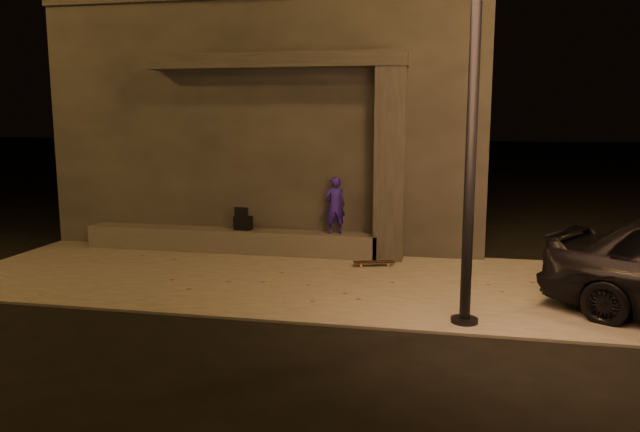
% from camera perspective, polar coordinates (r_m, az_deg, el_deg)
% --- Properties ---
extents(ground, '(120.00, 120.00, 0.00)m').
position_cam_1_polar(ground, '(8.87, -7.36, -9.02)').
color(ground, black).
rests_on(ground, ground).
extents(sidewalk, '(11.00, 4.40, 0.04)m').
position_cam_1_polar(sidewalk, '(10.69, -3.83, -5.67)').
color(sidewalk, '#645F58').
rests_on(sidewalk, ground).
extents(building, '(9.00, 5.10, 5.22)m').
position_cam_1_polar(building, '(14.93, -2.97, 8.62)').
color(building, '#322F2E').
rests_on(building, ground).
extents(ledge, '(6.00, 0.55, 0.45)m').
position_cam_1_polar(ledge, '(12.71, -8.23, -2.20)').
color(ledge, '#57554F').
rests_on(ledge, sidewalk).
extents(column, '(0.55, 0.55, 3.60)m').
position_cam_1_polar(column, '(11.78, 6.42, 4.67)').
color(column, '#322F2E').
rests_on(column, sidewalk).
extents(canopy, '(5.00, 0.70, 0.28)m').
position_cam_1_polar(canopy, '(12.24, -4.00, 13.97)').
color(canopy, '#322F2E').
rests_on(canopy, column).
extents(skateboarder, '(0.47, 0.38, 1.11)m').
position_cam_1_polar(skateboarder, '(12.01, 1.38, 1.00)').
color(skateboarder, '#2E1AA9').
rests_on(skateboarder, ledge).
extents(backpack, '(0.36, 0.27, 0.47)m').
position_cam_1_polar(backpack, '(12.55, -7.05, -0.54)').
color(backpack, black).
rests_on(backpack, ledge).
extents(skateboard, '(0.77, 0.40, 0.08)m').
position_cam_1_polar(skateboard, '(11.43, 4.96, -4.24)').
color(skateboard, black).
rests_on(skateboard, sidewalk).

